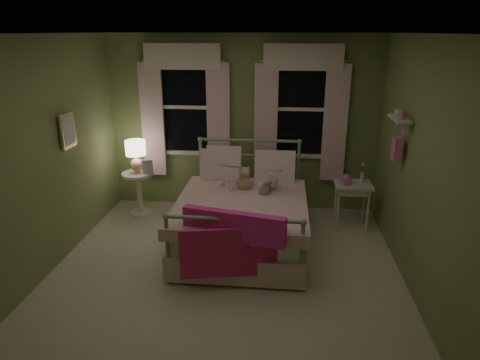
# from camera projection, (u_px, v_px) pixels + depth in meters

# --- Properties ---
(room_shell) EXTENTS (4.20, 4.20, 4.20)m
(room_shell) POSITION_uv_depth(u_px,v_px,m) (223.00, 166.00, 4.41)
(room_shell) COLOR white
(room_shell) RESTS_ON ground
(bed) EXTENTS (1.58, 2.04, 1.18)m
(bed) POSITION_uv_depth(u_px,v_px,m) (242.00, 217.00, 5.44)
(bed) COLOR white
(bed) RESTS_ON ground
(pink_throw) EXTENTS (1.10, 0.36, 0.71)m
(pink_throw) POSITION_uv_depth(u_px,v_px,m) (233.00, 237.00, 4.41)
(pink_throw) COLOR #F52FA3
(pink_throw) RESTS_ON bed
(child_left) EXTENTS (0.29, 0.24, 0.68)m
(child_left) POSITION_uv_depth(u_px,v_px,m) (225.00, 167.00, 5.70)
(child_left) COLOR #F7D1DD
(child_left) RESTS_ON bed
(child_right) EXTENTS (0.41, 0.34, 0.78)m
(child_right) POSITION_uv_depth(u_px,v_px,m) (267.00, 164.00, 5.63)
(child_right) COLOR #F7D1DD
(child_right) RESTS_ON bed
(book_left) EXTENTS (0.23, 0.17, 0.26)m
(book_left) POSITION_uv_depth(u_px,v_px,m) (222.00, 169.00, 5.44)
(book_left) COLOR beige
(book_left) RESTS_ON child_left
(book_right) EXTENTS (0.21, 0.14, 0.26)m
(book_right) POSITION_uv_depth(u_px,v_px,m) (266.00, 173.00, 5.40)
(book_right) COLOR beige
(book_right) RESTS_ON child_right
(teddy_bear) EXTENTS (0.24, 0.20, 0.32)m
(teddy_bear) POSITION_uv_depth(u_px,v_px,m) (245.00, 180.00, 5.56)
(teddy_bear) COLOR tan
(teddy_bear) RESTS_ON bed
(nightstand_left) EXTENTS (0.46, 0.46, 0.65)m
(nightstand_left) POSITION_uv_depth(u_px,v_px,m) (139.00, 187.00, 6.36)
(nightstand_left) COLOR white
(nightstand_left) RESTS_ON ground
(table_lamp) EXTENTS (0.29, 0.29, 0.46)m
(table_lamp) POSITION_uv_depth(u_px,v_px,m) (136.00, 153.00, 6.18)
(table_lamp) COLOR #E29885
(table_lamp) RESTS_ON nightstand_left
(book_nightstand) EXTENTS (0.17, 0.23, 0.02)m
(book_nightstand) POSITION_uv_depth(u_px,v_px,m) (142.00, 174.00, 6.20)
(book_nightstand) COLOR beige
(book_nightstand) RESTS_ON nightstand_left
(nightstand_right) EXTENTS (0.50, 0.40, 0.64)m
(nightstand_right) POSITION_uv_depth(u_px,v_px,m) (353.00, 190.00, 5.88)
(nightstand_right) COLOR white
(nightstand_right) RESTS_ON ground
(pink_toy) EXTENTS (0.14, 0.19, 0.14)m
(pink_toy) POSITION_uv_depth(u_px,v_px,m) (346.00, 179.00, 5.83)
(pink_toy) COLOR pink
(pink_toy) RESTS_ON nightstand_right
(bud_vase) EXTENTS (0.06, 0.06, 0.28)m
(bud_vase) POSITION_uv_depth(u_px,v_px,m) (363.00, 173.00, 5.84)
(bud_vase) COLOR white
(bud_vase) RESTS_ON nightstand_right
(window_left) EXTENTS (1.34, 0.13, 1.96)m
(window_left) POSITION_uv_depth(u_px,v_px,m) (185.00, 103.00, 6.29)
(window_left) COLOR black
(window_left) RESTS_ON room_shell
(window_right) EXTENTS (1.34, 0.13, 1.96)m
(window_right) POSITION_uv_depth(u_px,v_px,m) (301.00, 105.00, 6.13)
(window_right) COLOR black
(window_right) RESTS_ON room_shell
(wall_shelf) EXTENTS (0.15, 0.50, 0.60)m
(wall_shelf) POSITION_uv_depth(u_px,v_px,m) (398.00, 134.00, 4.81)
(wall_shelf) COLOR white
(wall_shelf) RESTS_ON room_shell
(framed_picture) EXTENTS (0.03, 0.32, 0.42)m
(framed_picture) POSITION_uv_depth(u_px,v_px,m) (68.00, 130.00, 5.09)
(framed_picture) COLOR beige
(framed_picture) RESTS_ON room_shell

